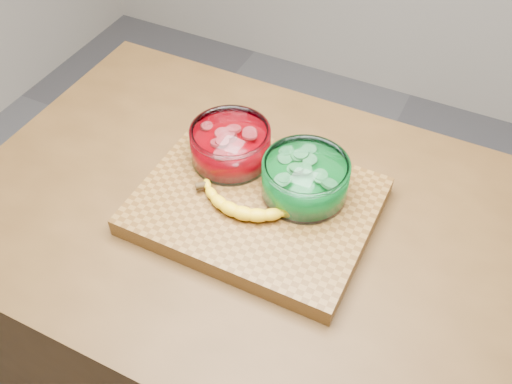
% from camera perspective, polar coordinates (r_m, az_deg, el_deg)
% --- Properties ---
extents(counter, '(1.20, 0.80, 0.90)m').
position_cam_1_polar(counter, '(1.51, 0.00, -13.36)').
color(counter, '#4F3317').
rests_on(counter, ground).
extents(cutting_board, '(0.45, 0.35, 0.04)m').
position_cam_1_polar(cutting_board, '(1.12, 0.00, -1.39)').
color(cutting_board, brown).
rests_on(cutting_board, counter).
extents(bowl_red, '(0.16, 0.16, 0.08)m').
position_cam_1_polar(bowl_red, '(1.16, -2.56, 4.70)').
color(bowl_red, white).
rests_on(bowl_red, cutting_board).
extents(bowl_green, '(0.17, 0.17, 0.08)m').
position_cam_1_polar(bowl_green, '(1.10, 4.94, 1.29)').
color(bowl_green, white).
rests_on(bowl_green, cutting_board).
extents(banana, '(0.23, 0.12, 0.03)m').
position_cam_1_polar(banana, '(1.08, -0.91, -0.89)').
color(banana, yellow).
rests_on(banana, cutting_board).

